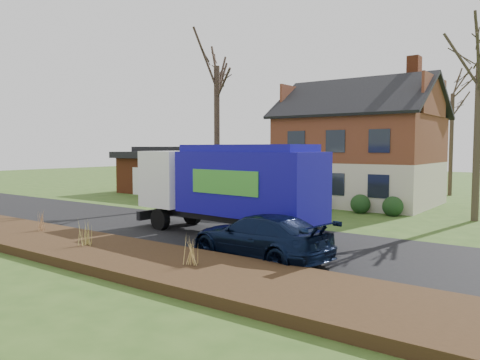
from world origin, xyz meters
The scene contains 13 objects.
ground centered at (0.00, 0.00, 0.00)m, with size 120.00×120.00×0.00m, color #2F4D19.
road centered at (0.00, 0.00, 0.01)m, with size 80.00×7.00×0.02m, color black.
mulch_verge centered at (0.00, -5.30, 0.15)m, with size 80.00×3.50×0.30m, color black.
main_house centered at (1.49, 13.91, 4.03)m, with size 12.95×8.95×9.26m.
ranch_house centered at (-12.00, 13.00, 1.81)m, with size 9.80×8.20×3.70m.
garbage_truck centered at (1.99, 0.11, 2.16)m, with size 8.90×2.96×3.75m.
silver_sedan centered at (-0.57, 4.87, 0.83)m, with size 1.75×5.01×1.65m, color #929598.
navy_wagon centered at (5.27, -2.51, 0.74)m, with size 2.07×5.10×1.48m, color black.
tree_front_west centered at (-5.07, 8.02, 9.99)m, with size 4.08×4.08×12.13m.
tree_back centered at (5.62, 22.78, 8.66)m, with size 3.28×3.28×10.39m.
grass_clump_west centered at (-3.81, -4.75, 0.72)m, with size 0.32×0.26×0.84m.
grass_clump_mid centered at (0.05, -5.41, 0.76)m, with size 0.33×0.27×0.92m.
grass_clump_east centered at (4.77, -5.27, 0.71)m, with size 0.33×0.27×0.82m.
Camera 1 is at (13.66, -15.02, 3.64)m, focal length 35.00 mm.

